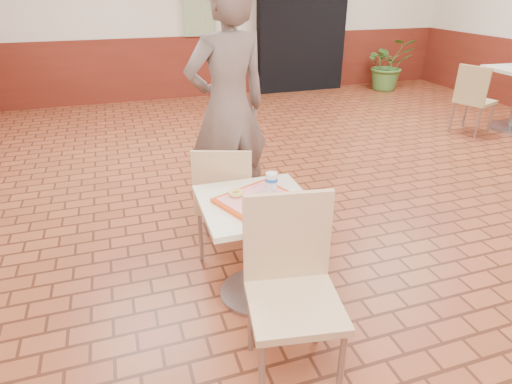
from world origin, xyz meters
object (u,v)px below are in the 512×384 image
object	(u,v)px
serving_tray	(256,199)
paper_cup	(272,180)
main_table	(256,234)
long_john_donut	(265,195)
customer	(228,109)
chair_second_left	(473,96)
ring_donut	(236,193)
potted_plant	(388,64)
chair_main_front	(291,281)
chair_main_back	(224,196)

from	to	relation	value
serving_tray	paper_cup	xyz separation A→B (m)	(0.13, 0.10, 0.06)
main_table	serving_tray	size ratio (longest dim) A/B	1.61
serving_tray	long_john_donut	distance (m)	0.06
customer	chair_second_left	size ratio (longest dim) A/B	2.12
ring_donut	potted_plant	bearing A→B (deg)	48.24
main_table	serving_tray	world-z (taller)	serving_tray
main_table	chair_second_left	size ratio (longest dim) A/B	0.76
main_table	customer	distance (m)	1.17
customer	paper_cup	size ratio (longest dim) A/B	20.41
main_table	potted_plant	xyz separation A→B (m)	(4.09, 4.76, 0.01)
main_table	chair_main_front	size ratio (longest dim) A/B	0.72
chair_main_front	ring_donut	size ratio (longest dim) A/B	10.39
customer	serving_tray	size ratio (longest dim) A/B	4.49
customer	serving_tray	world-z (taller)	customer
customer	long_john_donut	distance (m)	1.10
long_john_donut	paper_cup	bearing A→B (deg)	56.43
customer	serving_tray	xyz separation A→B (m)	(-0.12, -1.06, -0.25)
long_john_donut	serving_tray	bearing A→B (deg)	155.46
chair_main_back	main_table	bearing A→B (deg)	116.60
long_john_donut	potted_plant	world-z (taller)	potted_plant
main_table	customer	world-z (taller)	customer
chair_second_left	paper_cup	bearing A→B (deg)	100.79
chair_main_back	ring_donut	size ratio (longest dim) A/B	9.35
main_table	chair_main_back	size ratio (longest dim) A/B	0.79
main_table	ring_donut	world-z (taller)	ring_donut
serving_tray	chair_second_left	world-z (taller)	chair_second_left
chair_main_back	long_john_donut	xyz separation A→B (m)	(0.12, -0.53, 0.24)
main_table	chair_main_back	world-z (taller)	chair_main_back
long_john_donut	chair_main_front	bearing A→B (deg)	-95.96
chair_main_back	chair_second_left	xyz separation A→B (m)	(3.72, 1.71, 0.02)
ring_donut	long_john_donut	xyz separation A→B (m)	(0.15, -0.08, 0.00)
main_table	chair_main_back	xyz separation A→B (m)	(-0.07, 0.51, 0.02)
chair_second_left	long_john_donut	bearing A→B (deg)	101.66
potted_plant	serving_tray	bearing A→B (deg)	-130.68
main_table	chair_second_left	world-z (taller)	chair_second_left
chair_main_front	chair_second_left	size ratio (longest dim) A/B	1.06
main_table	chair_main_front	bearing A→B (deg)	-90.77
long_john_donut	potted_plant	bearing A→B (deg)	49.80
chair_main_back	long_john_donut	bearing A→B (deg)	121.47
main_table	paper_cup	world-z (taller)	paper_cup
chair_main_front	ring_donut	world-z (taller)	chair_main_front
chair_main_back	long_john_donut	world-z (taller)	chair_main_back
potted_plant	main_table	bearing A→B (deg)	-130.68
chair_second_left	serving_tray	bearing A→B (deg)	101.05
customer	potted_plant	xyz separation A→B (m)	(3.97, 3.70, -0.47)
customer	long_john_donut	size ratio (longest dim) A/B	13.62
paper_cup	potted_plant	bearing A→B (deg)	49.64
long_john_donut	potted_plant	xyz separation A→B (m)	(4.04, 4.78, -0.26)
chair_main_back	serving_tray	size ratio (longest dim) A/B	2.03
main_table	serving_tray	bearing A→B (deg)	-14.04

